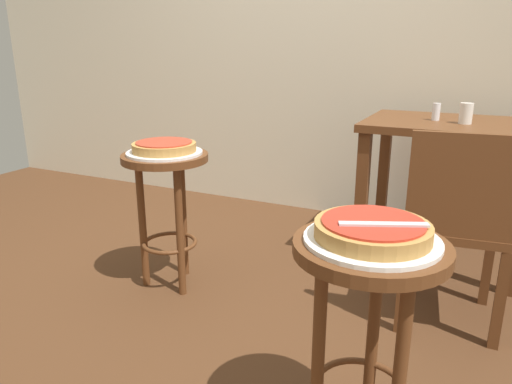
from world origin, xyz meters
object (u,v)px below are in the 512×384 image
pizza_foreground (372,230)px  dining_table (449,148)px  serving_plate_foreground (372,240)px  condiment_shaker (436,112)px  stool_foreground (367,301)px  pizza_server_knife (384,224)px  wooden_chair (456,223)px  serving_plate_middle (165,153)px  stool_middle (167,188)px  cup_near_edge (466,113)px  pizza_middle (164,147)px

pizza_foreground → dining_table: (0.06, 1.53, -0.07)m
serving_plate_foreground → condiment_shaker: bearing=90.7°
dining_table → serving_plate_foreground: bearing=-92.4°
stool_foreground → serving_plate_foreground: size_ratio=1.91×
stool_foreground → condiment_shaker: condiment_shaker is taller
pizza_server_knife → wooden_chair: bearing=57.5°
pizza_foreground → serving_plate_middle: bearing=150.2°
stool_foreground → stool_middle: (-1.11, 0.63, 0.00)m
stool_foreground → wooden_chair: size_ratio=0.79×
serving_plate_middle → wooden_chair: (1.27, 0.20, -0.21)m
cup_near_edge → wooden_chair: 0.73m
pizza_middle → wooden_chair: bearing=9.0°
stool_foreground → cup_near_edge: size_ratio=6.48×
serving_plate_foreground → stool_middle: serving_plate_foreground is taller
serving_plate_middle → stool_middle: bearing=-90.0°
pizza_foreground → cup_near_edge: cup_near_edge is taller
pizza_middle → pizza_server_knife: 1.31m
stool_foreground → condiment_shaker: (-0.02, 1.53, 0.32)m
serving_plate_foreground → cup_near_edge: size_ratio=3.38×
pizza_middle → wooden_chair: size_ratio=0.35×
serving_plate_foreground → cup_near_edge: 1.49m
pizza_foreground → pizza_server_knife: size_ratio=1.34×
stool_middle → cup_near_edge: cup_near_edge is taller
stool_foreground → dining_table: bearing=87.6°
cup_near_edge → pizza_server_knife: (-0.10, -1.49, -0.10)m
pizza_foreground → pizza_middle: same height
stool_foreground → serving_plate_middle: bearing=150.2°
pizza_middle → serving_plate_middle: bearing=0.0°
stool_middle → dining_table: (1.17, 0.90, 0.13)m
stool_foreground → pizza_middle: (-1.11, 0.63, 0.20)m
serving_plate_foreground → pizza_foreground: 0.03m
pizza_foreground → stool_foreground: bearing=180.0°
stool_foreground → pizza_middle: bearing=150.2°
serving_plate_foreground → pizza_middle: bearing=150.2°
serving_plate_foreground → pizza_server_knife: bearing=-33.7°
pizza_foreground → stool_middle: size_ratio=0.44×
dining_table → condiment_shaker: size_ratio=9.56×
serving_plate_middle → serving_plate_foreground: bearing=-29.8°
stool_foreground → pizza_server_knife: bearing=-33.7°
serving_plate_foreground → pizza_middle: 1.28m
condiment_shaker → wooden_chair: 0.80m
stool_foreground → cup_near_edge: bearing=85.0°
pizza_middle → dining_table: bearing=37.6°
serving_plate_foreground → wooden_chair: 0.88m
dining_table → stool_foreground: bearing=-92.4°
cup_near_edge → pizza_server_knife: bearing=-93.8°
cup_near_edge → condiment_shaker: 0.16m
wooden_chair → stool_foreground: bearing=-101.3°
pizza_middle → stool_foreground: bearing=-29.8°
serving_plate_middle → pizza_server_knife: size_ratio=1.60×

